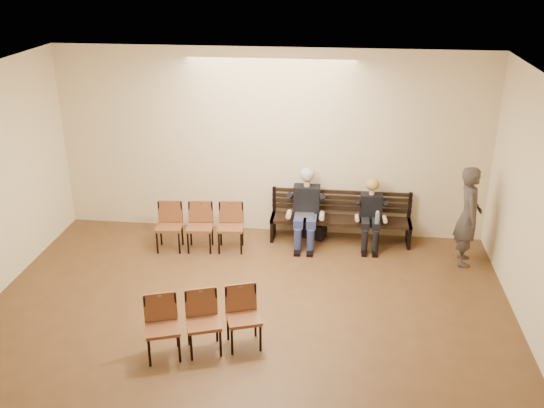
{
  "coord_description": "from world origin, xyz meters",
  "views": [
    {
      "loc": [
        1.28,
        -5.66,
        5.05
      ],
      "look_at": [
        0.14,
        4.05,
        0.94
      ],
      "focal_mm": 40.0,
      "sensor_mm": 36.0,
      "label": 1
    }
  ],
  "objects_px": {
    "chair_row_back": "(204,324)",
    "laptop": "(304,216)",
    "bag": "(314,230)",
    "chair_row_front": "(200,228)",
    "seated_woman": "(371,217)",
    "seated_man": "(306,207)",
    "passerby": "(470,209)",
    "water_bottle": "(377,223)",
    "bench": "(340,230)"
  },
  "relations": [
    {
      "from": "water_bottle",
      "to": "seated_woman",
      "type": "bearing_deg",
      "value": 109.76
    },
    {
      "from": "bench",
      "to": "chair_row_front",
      "type": "distance_m",
      "value": 2.6
    },
    {
      "from": "chair_row_front",
      "to": "seated_woman",
      "type": "bearing_deg",
      "value": 4.28
    },
    {
      "from": "bench",
      "to": "chair_row_front",
      "type": "height_order",
      "value": "chair_row_front"
    },
    {
      "from": "chair_row_back",
      "to": "chair_row_front",
      "type": "bearing_deg",
      "value": 84.47
    },
    {
      "from": "chair_row_back",
      "to": "passerby",
      "type": "bearing_deg",
      "value": 18.05
    },
    {
      "from": "seated_woman",
      "to": "chair_row_front",
      "type": "distance_m",
      "value": 3.1
    },
    {
      "from": "passerby",
      "to": "chair_row_back",
      "type": "height_order",
      "value": "passerby"
    },
    {
      "from": "bench",
      "to": "water_bottle",
      "type": "bearing_deg",
      "value": -31.93
    },
    {
      "from": "chair_row_front",
      "to": "chair_row_back",
      "type": "bearing_deg",
      "value": -81.62
    },
    {
      "from": "seated_woman",
      "to": "chair_row_front",
      "type": "bearing_deg",
      "value": -170.16
    },
    {
      "from": "seated_woman",
      "to": "chair_row_front",
      "type": "xyz_separation_m",
      "value": [
        -3.05,
        -0.53,
        -0.14
      ]
    },
    {
      "from": "seated_man",
      "to": "bag",
      "type": "height_order",
      "value": "seated_man"
    },
    {
      "from": "laptop",
      "to": "chair_row_front",
      "type": "bearing_deg",
      "value": -157.05
    },
    {
      "from": "seated_man",
      "to": "chair_row_front",
      "type": "relative_size",
      "value": 0.92
    },
    {
      "from": "chair_row_back",
      "to": "laptop",
      "type": "bearing_deg",
      "value": 52.17
    },
    {
      "from": "seated_woman",
      "to": "bag",
      "type": "distance_m",
      "value": 1.13
    },
    {
      "from": "bench",
      "to": "seated_woman",
      "type": "relative_size",
      "value": 2.26
    },
    {
      "from": "laptop",
      "to": "bag",
      "type": "xyz_separation_m",
      "value": [
        0.18,
        0.35,
        -0.43
      ]
    },
    {
      "from": "bench",
      "to": "seated_woman",
      "type": "bearing_deg",
      "value": -12.51
    },
    {
      "from": "bag",
      "to": "chair_row_front",
      "type": "bearing_deg",
      "value": -159.77
    },
    {
      "from": "laptop",
      "to": "water_bottle",
      "type": "relative_size",
      "value": 1.41
    },
    {
      "from": "seated_woman",
      "to": "passerby",
      "type": "distance_m",
      "value": 1.74
    },
    {
      "from": "seated_woman",
      "to": "bag",
      "type": "height_order",
      "value": "seated_woman"
    },
    {
      "from": "seated_man",
      "to": "chair_row_front",
      "type": "height_order",
      "value": "seated_man"
    },
    {
      "from": "seated_man",
      "to": "chair_row_back",
      "type": "distance_m",
      "value": 3.69
    },
    {
      "from": "bench",
      "to": "seated_woman",
      "type": "xyz_separation_m",
      "value": [
        0.54,
        -0.12,
        0.35
      ]
    },
    {
      "from": "water_bottle",
      "to": "laptop",
      "type": "bearing_deg",
      "value": 173.26
    },
    {
      "from": "seated_man",
      "to": "passerby",
      "type": "xyz_separation_m",
      "value": [
        2.79,
        -0.48,
        0.3
      ]
    },
    {
      "from": "seated_woman",
      "to": "water_bottle",
      "type": "relative_size",
      "value": 4.75
    },
    {
      "from": "chair_row_front",
      "to": "chair_row_back",
      "type": "distance_m",
      "value": 3.06
    },
    {
      "from": "passerby",
      "to": "bench",
      "type": "bearing_deg",
      "value": 77.84
    },
    {
      "from": "laptop",
      "to": "water_bottle",
      "type": "distance_m",
      "value": 1.31
    },
    {
      "from": "seated_man",
      "to": "chair_row_front",
      "type": "bearing_deg",
      "value": -164.25
    },
    {
      "from": "bag",
      "to": "chair_row_back",
      "type": "xyz_separation_m",
      "value": [
        -1.3,
        -3.72,
        0.28
      ]
    },
    {
      "from": "water_bottle",
      "to": "bag",
      "type": "bearing_deg",
      "value": 155.97
    },
    {
      "from": "bench",
      "to": "chair_row_front",
      "type": "relative_size",
      "value": 1.66
    },
    {
      "from": "laptop",
      "to": "chair_row_front",
      "type": "xyz_separation_m",
      "value": [
        -1.86,
        -0.4,
        -0.14
      ]
    },
    {
      "from": "bench",
      "to": "passerby",
      "type": "distance_m",
      "value": 2.37
    },
    {
      "from": "chair_row_front",
      "to": "water_bottle",
      "type": "bearing_deg",
      "value": -1.03
    },
    {
      "from": "chair_row_front",
      "to": "seated_man",
      "type": "bearing_deg",
      "value": 10.19
    },
    {
      "from": "seated_man",
      "to": "passerby",
      "type": "height_order",
      "value": "passerby"
    },
    {
      "from": "laptop",
      "to": "bench",
      "type": "bearing_deg",
      "value": 31.17
    },
    {
      "from": "bag",
      "to": "chair_row_back",
      "type": "relative_size",
      "value": 0.26
    },
    {
      "from": "bag",
      "to": "passerby",
      "type": "bearing_deg",
      "value": -14.89
    },
    {
      "from": "bag",
      "to": "chair_row_front",
      "type": "distance_m",
      "value": 2.19
    },
    {
      "from": "bag",
      "to": "seated_man",
      "type": "bearing_deg",
      "value": -125.31
    },
    {
      "from": "bag",
      "to": "chair_row_back",
      "type": "distance_m",
      "value": 3.95
    },
    {
      "from": "bag",
      "to": "passerby",
      "type": "height_order",
      "value": "passerby"
    },
    {
      "from": "seated_woman",
      "to": "chair_row_back",
      "type": "distance_m",
      "value": 4.2
    }
  ]
}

